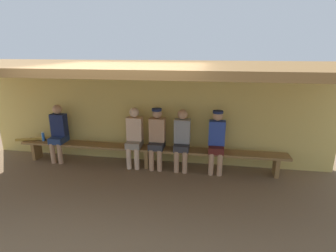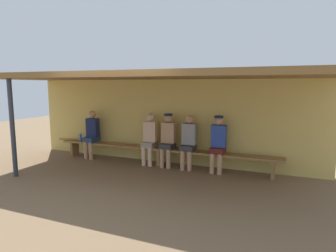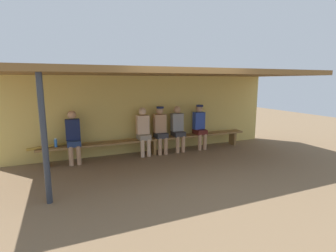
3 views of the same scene
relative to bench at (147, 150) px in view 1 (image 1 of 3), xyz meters
name	(u,v)px [view 1 (image 1 of 3)]	position (x,y,z in m)	size (l,w,h in m)	color
ground_plane	(126,204)	(0.00, -1.55, -0.39)	(24.00, 24.00, 0.00)	brown
back_wall	(151,115)	(0.00, 0.45, 0.71)	(8.00, 0.20, 2.20)	#D8BC60
dugout_roof	(133,67)	(0.00, -0.85, 1.87)	(8.00, 2.80, 0.12)	brown
bench	(147,150)	(0.00, 0.00, 0.00)	(6.00, 0.36, 0.46)	olive
player_shirtless_tan	(58,131)	(-2.12, 0.00, 0.34)	(0.34, 0.42, 1.34)	navy
player_in_red	(157,136)	(0.22, 0.00, 0.36)	(0.34, 0.42, 1.34)	#333338
player_with_sunglasses	(134,135)	(-0.29, 0.00, 0.34)	(0.34, 0.42, 1.34)	gray
player_in_white	(182,138)	(0.77, 0.00, 0.34)	(0.34, 0.42, 1.34)	#333338
player_middle	(217,139)	(1.50, 0.00, 0.36)	(0.34, 0.42, 1.34)	#591E19
water_bottle_clear	(43,137)	(-2.53, 0.01, 0.18)	(0.07, 0.07, 0.22)	blue
baseball_bat	(36,139)	(-2.74, 0.00, 0.11)	(0.07, 0.07, 0.89)	#B28C33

